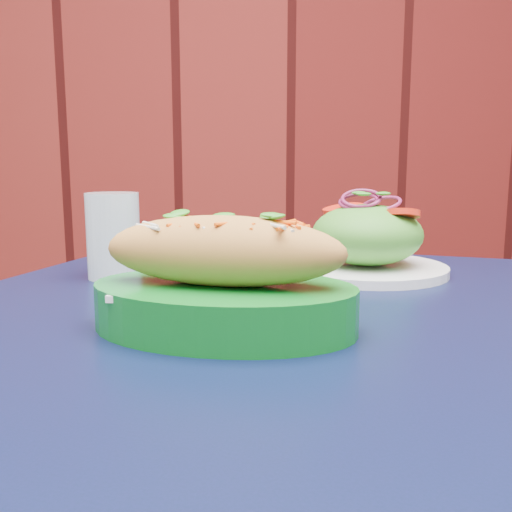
{
  "coord_description": "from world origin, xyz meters",
  "views": [
    {
      "loc": [
        -0.14,
        0.94,
        0.9
      ],
      "look_at": [
        -0.13,
        1.5,
        0.81
      ],
      "focal_mm": 40.0,
      "sensor_mm": 36.0,
      "label": 1
    }
  ],
  "objects": [
    {
      "name": "brick_wall",
      "position": [
        0.0,
        2.97,
        1.4
      ],
      "size": [
        4.9,
        0.04,
        2.8
      ],
      "primitive_type": "cube",
      "color": "#53110F",
      "rests_on": "ground"
    },
    {
      "name": "cafe_table",
      "position": [
        -0.09,
        1.52,
        0.66
      ],
      "size": [
        1.01,
        1.01,
        0.75
      ],
      "rotation": [
        0.0,
        0.0,
        -0.31
      ],
      "color": "black",
      "rests_on": "ground"
    },
    {
      "name": "banh_mi_basket",
      "position": [
        -0.16,
        1.45,
        0.79
      ],
      "size": [
        0.27,
        0.21,
        0.11
      ],
      "rotation": [
        0.0,
        0.0,
        -0.23
      ],
      "color": "#0B6B1C",
      "rests_on": "cafe_table"
    },
    {
      "name": "salad_plate",
      "position": [
        0.02,
        1.71,
        0.79
      ],
      "size": [
        0.22,
        0.22,
        0.11
      ],
      "rotation": [
        0.0,
        0.0,
        -0.23
      ],
      "color": "white",
      "rests_on": "cafe_table"
    },
    {
      "name": "water_glass",
      "position": [
        -0.32,
        1.68,
        0.81
      ],
      "size": [
        0.07,
        0.07,
        0.11
      ],
      "primitive_type": "cylinder",
      "color": "silver",
      "rests_on": "cafe_table"
    }
  ]
}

